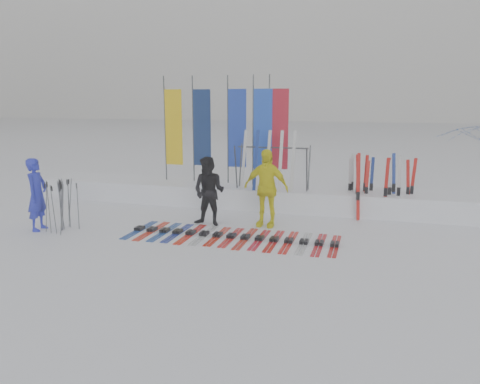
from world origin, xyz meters
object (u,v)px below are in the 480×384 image
(person_blue, at_px, (37,194))
(ski_row, at_px, (231,236))
(ski_rack, at_px, (273,162))
(person_black, at_px, (209,191))
(person_yellow, at_px, (266,188))

(person_blue, height_order, ski_row, person_blue)
(person_blue, xyz_separation_m, ski_rack, (4.96, 3.58, 0.51))
(person_blue, xyz_separation_m, person_black, (3.80, 1.52, -0.01))
(ski_rack, bearing_deg, person_yellow, -83.15)
(ski_row, bearing_deg, person_blue, -172.39)
(person_blue, distance_m, person_black, 4.10)
(person_blue, height_order, person_black, person_blue)
(person_blue, bearing_deg, ski_rack, -62.02)
(person_blue, height_order, ski_rack, ski_rack)
(person_black, xyz_separation_m, person_yellow, (1.37, 0.32, 0.10))
(person_blue, relative_size, ski_row, 0.36)
(person_black, relative_size, person_yellow, 0.89)
(person_blue, relative_size, person_black, 1.01)
(person_black, distance_m, ski_rack, 2.42)
(ski_row, distance_m, ski_rack, 3.27)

